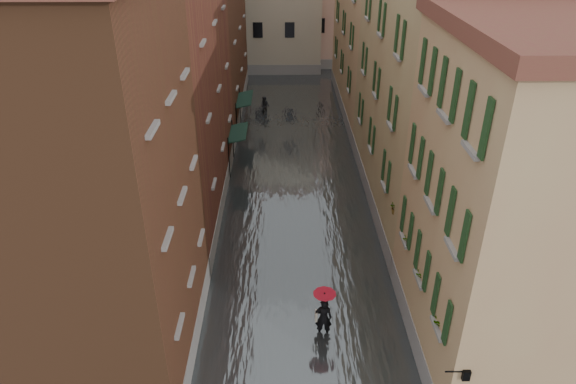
{
  "coord_description": "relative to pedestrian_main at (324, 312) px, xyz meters",
  "views": [
    {
      "loc": [
        -0.79,
        -16.09,
        14.48
      ],
      "look_at": [
        -0.52,
        4.66,
        3.0
      ],
      "focal_mm": 32.0,
      "sensor_mm": 36.0,
      "label": 1
    }
  ],
  "objects": [
    {
      "name": "ground",
      "position": [
        -0.75,
        1.4,
        -1.2
      ],
      "size": [
        120.0,
        120.0,
        0.0
      ],
      "primitive_type": "plane",
      "color": "#5D5D60",
      "rests_on": "ground"
    },
    {
      "name": "floodwater",
      "position": [
        -0.75,
        14.4,
        -1.1
      ],
      "size": [
        10.0,
        60.0,
        0.2
      ],
      "primitive_type": "cube",
      "color": "#424849",
      "rests_on": "ground"
    },
    {
      "name": "building_left_near",
      "position": [
        -7.75,
        -0.6,
        5.3
      ],
      "size": [
        6.0,
        8.0,
        13.0
      ],
      "primitive_type": "cube",
      "color": "brown",
      "rests_on": "ground"
    },
    {
      "name": "building_left_mid",
      "position": [
        -7.75,
        10.4,
        5.05
      ],
      "size": [
        6.0,
        14.0,
        12.5
      ],
      "primitive_type": "cube",
      "color": "brown",
      "rests_on": "ground"
    },
    {
      "name": "building_left_far",
      "position": [
        -7.75,
        25.4,
        5.8
      ],
      "size": [
        6.0,
        16.0,
        14.0
      ],
      "primitive_type": "cube",
      "color": "brown",
      "rests_on": "ground"
    },
    {
      "name": "building_right_near",
      "position": [
        6.25,
        -0.6,
        4.55
      ],
      "size": [
        6.0,
        8.0,
        11.5
      ],
      "primitive_type": "cube",
      "color": "tan",
      "rests_on": "ground"
    },
    {
      "name": "building_right_mid",
      "position": [
        6.25,
        10.4,
        5.3
      ],
      "size": [
        6.0,
        14.0,
        13.0
      ],
      "primitive_type": "cube",
      "color": "tan",
      "rests_on": "ground"
    },
    {
      "name": "building_right_far",
      "position": [
        6.25,
        25.4,
        4.55
      ],
      "size": [
        6.0,
        16.0,
        11.5
      ],
      "primitive_type": "cube",
      "color": "tan",
      "rests_on": "ground"
    },
    {
      "name": "building_end_cream",
      "position": [
        -3.75,
        39.4,
        5.3
      ],
      "size": [
        12.0,
        9.0,
        13.0
      ],
      "primitive_type": "cube",
      "color": "#B8AD92",
      "rests_on": "ground"
    },
    {
      "name": "building_end_pink",
      "position": [
        5.25,
        41.4,
        4.8
      ],
      "size": [
        10.0,
        9.0,
        12.0
      ],
      "primitive_type": "cube",
      "color": "#CCA78F",
      "rests_on": "ground"
    },
    {
      "name": "awning_near",
      "position": [
        -4.23,
        14.42,
        1.26
      ],
      "size": [
        1.09,
        2.88,
        2.8
      ],
      "color": "#163126",
      "rests_on": "ground"
    },
    {
      "name": "awning_far",
      "position": [
        -4.23,
        20.72,
        1.28
      ],
      "size": [
        1.09,
        3.42,
        2.8
      ],
      "color": "#163126",
      "rests_on": "ground"
    },
    {
      "name": "wall_lantern",
      "position": [
        3.58,
        -4.6,
        1.81
      ],
      "size": [
        0.71,
        0.22,
        0.35
      ],
      "color": "black",
      "rests_on": "ground"
    },
    {
      "name": "window_planters",
      "position": [
        3.37,
        0.64,
        2.31
      ],
      "size": [
        0.59,
        7.92,
        0.84
      ],
      "color": "#9B6032",
      "rests_on": "ground"
    },
    {
      "name": "pedestrian_main",
      "position": [
        0.0,
        0.0,
        0.0
      ],
      "size": [
        0.87,
        0.87,
        2.06
      ],
      "color": "black",
      "rests_on": "ground"
    },
    {
      "name": "pedestrian_far",
      "position": [
        -2.88,
        24.19,
        -0.43
      ],
      "size": [
        0.9,
        0.8,
        1.53
      ],
      "primitive_type": "imported",
      "rotation": [
        0.0,
        0.0,
        -0.34
      ],
      "color": "black",
      "rests_on": "ground"
    }
  ]
}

